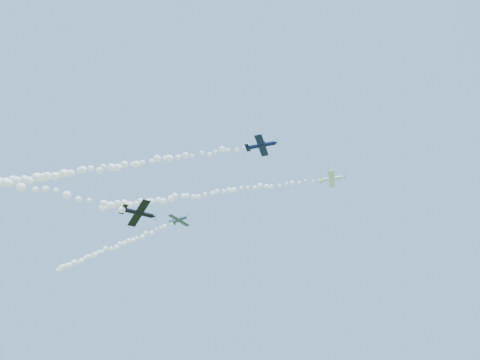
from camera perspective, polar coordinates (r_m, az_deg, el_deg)
The scene contains 7 objects.
plane_white at distance 107.57m, azimuth 12.89°, elevation 0.18°, with size 7.02×7.38×1.93m.
smoke_trail_white at distance 112.36m, azimuth -5.06°, elevation -1.99°, with size 62.37×22.34×2.98m, color white, non-canonical shape.
plane_navy at distance 90.61m, azimuth 3.08°, elevation 4.95°, with size 7.86×8.33×2.11m.
smoke_trail_navy at distance 102.73m, azimuth -17.46°, elevation 1.82°, with size 65.76×22.84×3.06m, color white, non-canonical shape.
plane_grey at distance 114.69m, azimuth -8.67°, elevation -5.65°, with size 6.80×7.16×1.98m.
smoke_trail_grey at distance 142.63m, azimuth -18.44°, elevation -9.36°, with size 67.60×13.16×3.10m, color white, non-canonical shape.
plane_black at distance 78.07m, azimuth -14.22°, elevation -4.55°, with size 7.05×6.99×2.84m.
Camera 1 is at (47.09, -74.63, 2.93)m, focal length 30.00 mm.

